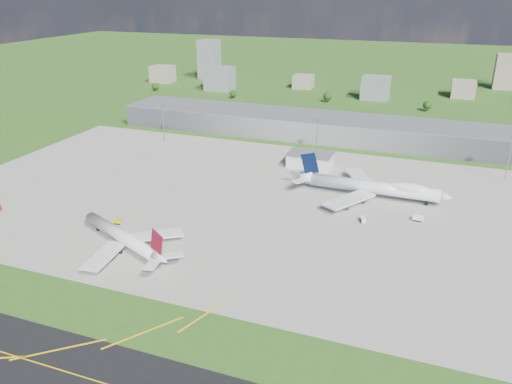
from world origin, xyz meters
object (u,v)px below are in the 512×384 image
(airliner_red_twin, at_px, (124,238))
(van_white_far, at_px, (418,219))
(tug_yellow, at_px, (118,222))
(van_white_near, at_px, (363,220))
(airliner_blue_quad, at_px, (374,187))

(airliner_red_twin, bearing_deg, van_white_far, -124.42)
(airliner_red_twin, bearing_deg, tug_yellow, -24.10)
(airliner_red_twin, distance_m, van_white_far, 134.69)
(tug_yellow, bearing_deg, airliner_red_twin, -58.44)
(van_white_near, relative_size, van_white_far, 0.92)
(tug_yellow, xyz_separation_m, van_white_near, (107.06, 41.60, 0.16))
(tug_yellow, bearing_deg, airliner_blue_quad, 23.98)
(airliner_blue_quad, relative_size, tug_yellow, 18.55)
(van_white_near, xyz_separation_m, van_white_far, (24.18, 10.22, 0.13))
(airliner_blue_quad, xyz_separation_m, van_white_near, (-0.24, -31.06, -4.66))
(van_white_far, bearing_deg, airliner_red_twin, -141.75)
(van_white_near, bearing_deg, airliner_red_twin, 102.13)
(airliner_blue_quad, distance_m, tug_yellow, 129.68)
(van_white_far, bearing_deg, van_white_near, -150.21)
(airliner_blue_quad, bearing_deg, van_white_far, -40.09)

